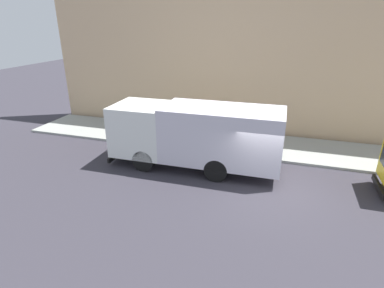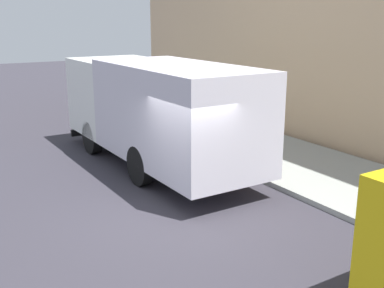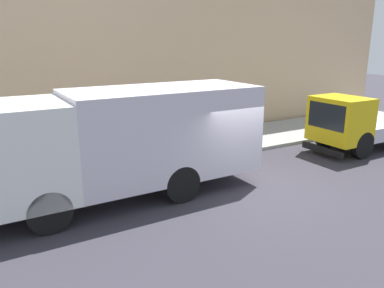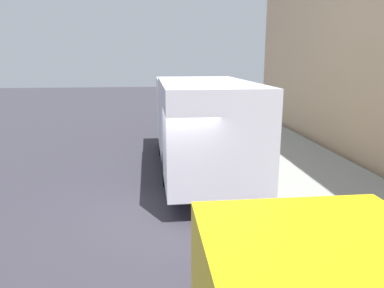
% 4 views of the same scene
% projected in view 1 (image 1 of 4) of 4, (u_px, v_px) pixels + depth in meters
% --- Properties ---
extents(ground, '(80.00, 80.00, 0.00)m').
position_uv_depth(ground, '(262.00, 190.00, 13.20)').
color(ground, '#34313A').
extents(sidewalk, '(3.80, 30.00, 0.14)m').
position_uv_depth(sidewalk, '(270.00, 147.00, 17.51)').
color(sidewalk, '#979B95').
rests_on(sidewalk, ground).
extents(building_facade, '(0.50, 30.00, 11.17)m').
position_uv_depth(building_facade, '(283.00, 42.00, 17.57)').
color(building_facade, '#D2AF86').
rests_on(building_facade, ground).
extents(large_utility_truck, '(2.64, 8.24, 3.09)m').
position_uv_depth(large_utility_truck, '(195.00, 133.00, 14.63)').
color(large_utility_truck, white).
rests_on(large_utility_truck, ground).
extents(pedestrian_walking, '(0.54, 0.54, 1.77)m').
position_uv_depth(pedestrian_walking, '(150.00, 121.00, 18.70)').
color(pedestrian_walking, '#574345').
rests_on(pedestrian_walking, sidewalk).
extents(traffic_cone_orange, '(0.46, 0.46, 0.66)m').
position_uv_depth(traffic_cone_orange, '(165.00, 135.00, 18.20)').
color(traffic_cone_orange, orange).
rests_on(traffic_cone_orange, sidewalk).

